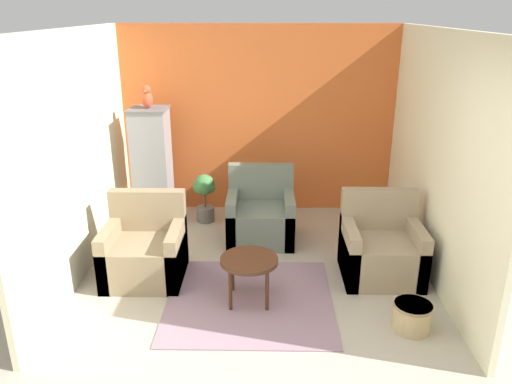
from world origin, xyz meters
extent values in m
plane|color=#B2A893|center=(0.00, 0.00, 0.00)|extent=(20.00, 20.00, 0.00)
cube|color=orange|center=(0.00, 3.57, 1.28)|extent=(3.83, 0.06, 2.55)
cube|color=beige|center=(-1.88, 1.77, 1.28)|extent=(0.06, 3.54, 2.55)
cube|color=beige|center=(1.88, 1.77, 1.28)|extent=(0.06, 3.54, 2.55)
cube|color=gray|center=(-0.05, 1.07, 0.01)|extent=(1.64, 1.57, 0.01)
cylinder|color=#472819|center=(-0.05, 1.07, 0.45)|extent=(0.56, 0.56, 0.04)
cylinder|color=#472819|center=(-0.23, 0.90, 0.21)|extent=(0.04, 0.04, 0.43)
cylinder|color=#472819|center=(0.12, 0.90, 0.21)|extent=(0.04, 0.04, 0.43)
cylinder|color=#472819|center=(-0.23, 1.25, 0.21)|extent=(0.04, 0.04, 0.43)
cylinder|color=#472819|center=(0.12, 1.25, 0.21)|extent=(0.04, 0.04, 0.43)
cube|color=#8E7A5B|center=(-1.18, 1.48, 0.22)|extent=(0.82, 0.74, 0.45)
cube|color=#8E7A5B|center=(-1.18, 1.78, 0.68)|extent=(0.82, 0.14, 0.45)
cube|color=#8E7A5B|center=(-1.52, 1.48, 0.30)|extent=(0.12, 0.74, 0.61)
cube|color=#8E7A5B|center=(-0.83, 1.48, 0.30)|extent=(0.12, 0.74, 0.61)
cube|color=#9E896B|center=(1.34, 1.56, 0.22)|extent=(0.82, 0.74, 0.45)
cube|color=#9E896B|center=(1.34, 1.86, 0.68)|extent=(0.82, 0.14, 0.45)
cube|color=#9E896B|center=(0.99, 1.56, 0.30)|extent=(0.12, 0.74, 0.61)
cube|color=#9E896B|center=(1.69, 1.56, 0.30)|extent=(0.12, 0.74, 0.61)
cube|color=slate|center=(0.04, 2.46, 0.22)|extent=(0.82, 0.74, 0.45)
cube|color=slate|center=(0.04, 2.76, 0.68)|extent=(0.82, 0.14, 0.45)
cube|color=slate|center=(-0.30, 2.46, 0.30)|extent=(0.12, 0.74, 0.61)
cube|color=slate|center=(0.39, 2.46, 0.30)|extent=(0.12, 0.74, 0.61)
cube|color=slate|center=(-1.39, 3.02, 0.05)|extent=(0.59, 0.59, 0.10)
cube|color=#939399|center=(-1.39, 3.02, 0.81)|extent=(0.46, 0.46, 1.42)
cube|color=slate|center=(-1.39, 3.02, 1.54)|extent=(0.48, 0.48, 0.03)
ellipsoid|color=#D14C2D|center=(-1.39, 3.02, 1.66)|extent=(0.14, 0.17, 0.22)
sphere|color=#D14C2D|center=(-1.39, 3.00, 1.78)|extent=(0.12, 0.12, 0.12)
cone|color=gold|center=(-1.39, 2.95, 1.78)|extent=(0.05, 0.05, 0.05)
cone|color=#D14C2D|center=(-1.39, 3.10, 1.64)|extent=(0.07, 0.14, 0.19)
cylinder|color=#66605B|center=(-0.71, 3.04, 0.10)|extent=(0.24, 0.24, 0.20)
cylinder|color=brown|center=(-0.71, 3.04, 0.31)|extent=(0.03, 0.03, 0.22)
sphere|color=#427F42|center=(-0.71, 3.04, 0.52)|extent=(0.28, 0.28, 0.28)
sphere|color=#427F42|center=(-0.79, 3.07, 0.47)|extent=(0.17, 0.17, 0.17)
sphere|color=#427F42|center=(-0.64, 3.02, 0.49)|extent=(0.15, 0.15, 0.15)
cylinder|color=tan|center=(1.42, 0.63, 0.13)|extent=(0.33, 0.33, 0.26)
cylinder|color=#957E57|center=(1.42, 0.63, 0.25)|extent=(0.35, 0.35, 0.02)
camera|label=1|loc=(0.09, -3.21, 2.74)|focal=35.00mm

